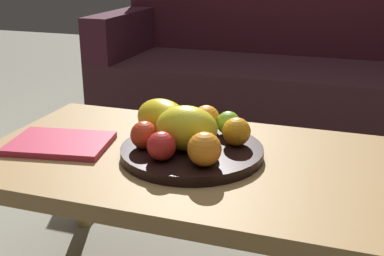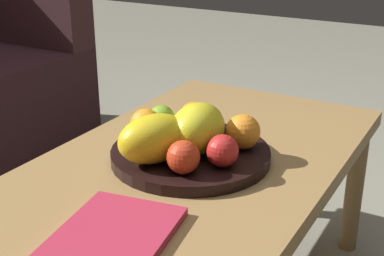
{
  "view_description": "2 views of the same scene",
  "coord_description": "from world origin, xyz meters",
  "px_view_note": "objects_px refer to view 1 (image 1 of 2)",
  "views": [
    {
      "loc": [
        0.36,
        -1.07,
        0.9
      ],
      "look_at": [
        0.0,
        -0.0,
        0.51
      ],
      "focal_mm": 46.51,
      "sensor_mm": 36.0,
      "label": 1
    },
    {
      "loc": [
        -0.93,
        -0.54,
        0.94
      ],
      "look_at": [
        0.0,
        -0.0,
        0.51
      ],
      "focal_mm": 50.28,
      "sensor_mm": 36.0,
      "label": 2
    }
  ],
  "objects_px": {
    "apple_left": "(144,135)",
    "banana_bunch": "(181,133)",
    "couch": "(275,80)",
    "magazine": "(60,143)",
    "apple_front": "(228,123)",
    "coffee_table": "(192,174)",
    "fruit_bowl": "(192,152)",
    "apple_right": "(161,146)",
    "orange_left": "(204,149)",
    "orange_front": "(205,118)",
    "melon_smaller_beside": "(163,119)",
    "orange_right": "(237,132)",
    "melon_large_front": "(187,128)"
  },
  "relations": [
    {
      "from": "melon_smaller_beside",
      "to": "apple_right",
      "type": "xyz_separation_m",
      "value": [
        0.05,
        -0.13,
        -0.02
      ]
    },
    {
      "from": "orange_right",
      "to": "apple_front",
      "type": "bearing_deg",
      "value": 119.69
    },
    {
      "from": "orange_front",
      "to": "couch",
      "type": "bearing_deg",
      "value": 90.93
    },
    {
      "from": "orange_left",
      "to": "apple_left",
      "type": "distance_m",
      "value": 0.18
    },
    {
      "from": "coffee_table",
      "to": "melon_smaller_beside",
      "type": "distance_m",
      "value": 0.16
    },
    {
      "from": "couch",
      "to": "magazine",
      "type": "distance_m",
      "value": 1.44
    },
    {
      "from": "fruit_bowl",
      "to": "apple_right",
      "type": "xyz_separation_m",
      "value": [
        -0.04,
        -0.09,
        0.05
      ]
    },
    {
      "from": "banana_bunch",
      "to": "couch",
      "type": "bearing_deg",
      "value": 89.57
    },
    {
      "from": "melon_smaller_beside",
      "to": "orange_front",
      "type": "distance_m",
      "value": 0.12
    },
    {
      "from": "apple_right",
      "to": "magazine",
      "type": "height_order",
      "value": "apple_right"
    },
    {
      "from": "melon_smaller_beside",
      "to": "orange_front",
      "type": "height_order",
      "value": "melon_smaller_beside"
    },
    {
      "from": "magazine",
      "to": "orange_left",
      "type": "bearing_deg",
      "value": -16.87
    },
    {
      "from": "couch",
      "to": "fruit_bowl",
      "type": "bearing_deg",
      "value": -88.93
    },
    {
      "from": "fruit_bowl",
      "to": "orange_left",
      "type": "relative_size",
      "value": 4.55
    },
    {
      "from": "apple_right",
      "to": "banana_bunch",
      "type": "bearing_deg",
      "value": 87.07
    },
    {
      "from": "orange_front",
      "to": "fruit_bowl",
      "type": "bearing_deg",
      "value": -87.45
    },
    {
      "from": "orange_left",
      "to": "banana_bunch",
      "type": "height_order",
      "value": "orange_left"
    },
    {
      "from": "melon_smaller_beside",
      "to": "apple_right",
      "type": "relative_size",
      "value": 2.37
    },
    {
      "from": "melon_smaller_beside",
      "to": "coffee_table",
      "type": "bearing_deg",
      "value": -20.87
    },
    {
      "from": "couch",
      "to": "magazine",
      "type": "height_order",
      "value": "couch"
    },
    {
      "from": "orange_front",
      "to": "apple_left",
      "type": "height_order",
      "value": "orange_front"
    },
    {
      "from": "fruit_bowl",
      "to": "melon_large_front",
      "type": "relative_size",
      "value": 2.33
    },
    {
      "from": "apple_right",
      "to": "melon_smaller_beside",
      "type": "bearing_deg",
      "value": 110.74
    },
    {
      "from": "fruit_bowl",
      "to": "banana_bunch",
      "type": "distance_m",
      "value": 0.06
    },
    {
      "from": "melon_large_front",
      "to": "apple_front",
      "type": "xyz_separation_m",
      "value": [
        0.07,
        0.13,
        -0.02
      ]
    },
    {
      "from": "melon_smaller_beside",
      "to": "orange_left",
      "type": "bearing_deg",
      "value": -40.59
    },
    {
      "from": "apple_front",
      "to": "coffee_table",
      "type": "bearing_deg",
      "value": -118.07
    },
    {
      "from": "fruit_bowl",
      "to": "magazine",
      "type": "height_order",
      "value": "fruit_bowl"
    },
    {
      "from": "melon_smaller_beside",
      "to": "banana_bunch",
      "type": "xyz_separation_m",
      "value": [
        0.06,
        -0.02,
        -0.02
      ]
    },
    {
      "from": "apple_left",
      "to": "banana_bunch",
      "type": "bearing_deg",
      "value": 40.81
    },
    {
      "from": "fruit_bowl",
      "to": "apple_left",
      "type": "height_order",
      "value": "apple_left"
    },
    {
      "from": "melon_large_front",
      "to": "orange_right",
      "type": "height_order",
      "value": "melon_large_front"
    },
    {
      "from": "couch",
      "to": "banana_bunch",
      "type": "xyz_separation_m",
      "value": [
        -0.01,
        -1.33,
        0.18
      ]
    },
    {
      "from": "magazine",
      "to": "orange_right",
      "type": "bearing_deg",
      "value": 1.97
    },
    {
      "from": "fruit_bowl",
      "to": "melon_smaller_beside",
      "type": "distance_m",
      "value": 0.12
    },
    {
      "from": "apple_front",
      "to": "apple_left",
      "type": "relative_size",
      "value": 0.92
    },
    {
      "from": "orange_right",
      "to": "apple_left",
      "type": "height_order",
      "value": "orange_right"
    },
    {
      "from": "coffee_table",
      "to": "orange_front",
      "type": "distance_m",
      "value": 0.16
    },
    {
      "from": "magazine",
      "to": "fruit_bowl",
      "type": "bearing_deg",
      "value": -2.78
    },
    {
      "from": "orange_right",
      "to": "apple_left",
      "type": "relative_size",
      "value": 1.03
    },
    {
      "from": "fruit_bowl",
      "to": "apple_front",
      "type": "xyz_separation_m",
      "value": [
        0.06,
        0.12,
        0.04
      ]
    },
    {
      "from": "orange_left",
      "to": "magazine",
      "type": "bearing_deg",
      "value": 173.06
    },
    {
      "from": "melon_large_front",
      "to": "orange_left",
      "type": "bearing_deg",
      "value": -47.85
    },
    {
      "from": "couch",
      "to": "fruit_bowl",
      "type": "height_order",
      "value": "couch"
    },
    {
      "from": "fruit_bowl",
      "to": "orange_front",
      "type": "xyz_separation_m",
      "value": [
        -0.01,
        0.12,
        0.05
      ]
    },
    {
      "from": "orange_left",
      "to": "orange_right",
      "type": "height_order",
      "value": "orange_left"
    },
    {
      "from": "orange_left",
      "to": "orange_right",
      "type": "relative_size",
      "value": 1.1
    },
    {
      "from": "banana_bunch",
      "to": "magazine",
      "type": "height_order",
      "value": "banana_bunch"
    },
    {
      "from": "apple_front",
      "to": "apple_right",
      "type": "distance_m",
      "value": 0.23
    },
    {
      "from": "couch",
      "to": "orange_front",
      "type": "xyz_separation_m",
      "value": [
        0.02,
        -1.23,
        0.19
      ]
    }
  ]
}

